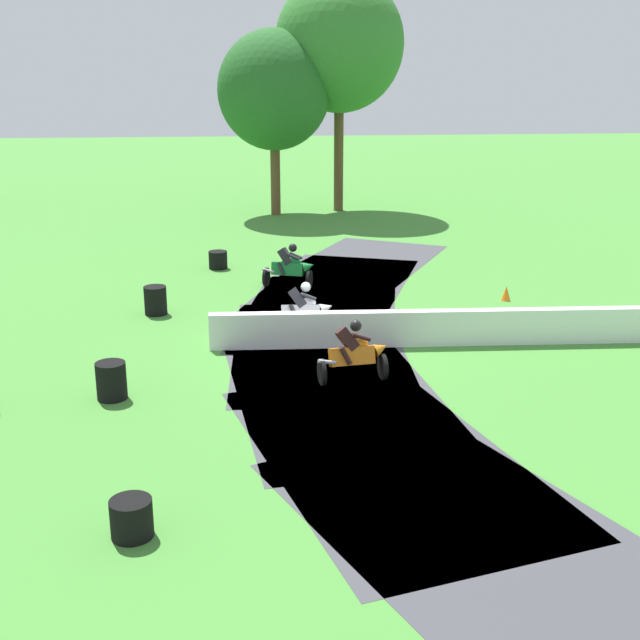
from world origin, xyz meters
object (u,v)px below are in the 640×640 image
(motorcycle_chase_white, at_px, (303,310))
(tire_stack_mid_b, at_px, (111,381))
(tire_stack_mid_a, at_px, (156,300))
(tire_stack_near, at_px, (218,260))
(motorcycle_trailing_orange, at_px, (355,353))
(traffic_cone, at_px, (506,293))
(motorcycle_lead_green, at_px, (290,267))
(tire_stack_far, at_px, (132,518))

(motorcycle_chase_white, xyz_separation_m, tire_stack_mid_b, (-4.33, -4.02, -0.23))
(tire_stack_mid_a, bearing_deg, tire_stack_near, 73.05)
(motorcycle_chase_white, height_order, tire_stack_near, motorcycle_chase_white)
(motorcycle_chase_white, distance_m, motorcycle_trailing_orange, 3.52)
(tire_stack_mid_b, height_order, traffic_cone, tire_stack_mid_b)
(motorcycle_chase_white, bearing_deg, traffic_cone, 22.38)
(motorcycle_lead_green, height_order, traffic_cone, motorcycle_lead_green)
(motorcycle_lead_green, height_order, tire_stack_mid_a, motorcycle_lead_green)
(motorcycle_chase_white, bearing_deg, motorcycle_lead_green, 91.13)
(tire_stack_mid_a, bearing_deg, traffic_cone, 2.70)
(motorcycle_chase_white, relative_size, tire_stack_near, 2.68)
(motorcycle_trailing_orange, bearing_deg, tire_stack_far, -124.44)
(motorcycle_lead_green, xyz_separation_m, motorcycle_chase_white, (0.09, -4.63, -0.03))
(tire_stack_mid_a, bearing_deg, motorcycle_trailing_orange, -48.08)
(tire_stack_near, relative_size, tire_stack_far, 0.99)
(motorcycle_chase_white, distance_m, tire_stack_mid_a, 4.53)
(tire_stack_mid_b, xyz_separation_m, tire_stack_far, (1.09, -5.43, -0.10))
(motorcycle_lead_green, distance_m, traffic_cone, 6.65)
(motorcycle_lead_green, bearing_deg, tire_stack_mid_a, -146.97)
(motorcycle_lead_green, bearing_deg, motorcycle_chase_white, -88.87)
(motorcycle_chase_white, distance_m, tire_stack_mid_b, 5.91)
(motorcycle_chase_white, distance_m, traffic_cone, 6.73)
(tire_stack_far, bearing_deg, tire_stack_near, 87.20)
(tire_stack_near, xyz_separation_m, traffic_cone, (8.63, -4.74, -0.08))
(motorcycle_trailing_orange, xyz_separation_m, tire_stack_near, (-3.33, 10.70, -0.34))
(motorcycle_lead_green, xyz_separation_m, traffic_cone, (6.30, -2.07, -0.44))
(traffic_cone, bearing_deg, motorcycle_chase_white, -157.62)
(tire_stack_near, height_order, tire_stack_far, same)
(motorcycle_lead_green, xyz_separation_m, tire_stack_near, (-2.33, 2.67, -0.36))
(tire_stack_mid_a, distance_m, tire_stack_mid_b, 6.10)
(traffic_cone, bearing_deg, tire_stack_mid_b, -148.05)
(tire_stack_mid_b, bearing_deg, traffic_cone, 31.95)
(tire_stack_mid_a, bearing_deg, tire_stack_mid_b, -92.98)
(tire_stack_mid_a, height_order, tire_stack_far, tire_stack_mid_a)
(tire_stack_near, xyz_separation_m, tire_stack_mid_a, (-1.59, -5.23, 0.10))
(motorcycle_trailing_orange, xyz_separation_m, tire_stack_mid_a, (-4.92, 5.48, -0.24))
(tire_stack_far, xyz_separation_m, traffic_cone, (9.45, 12.00, -0.08))
(motorcycle_trailing_orange, bearing_deg, tire_stack_near, 107.26)
(motorcycle_chase_white, relative_size, tire_stack_far, 2.65)
(motorcycle_trailing_orange, relative_size, tire_stack_mid_b, 2.09)
(tire_stack_mid_b, height_order, tire_stack_far, tire_stack_mid_b)
(tire_stack_far, relative_size, traffic_cone, 1.46)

